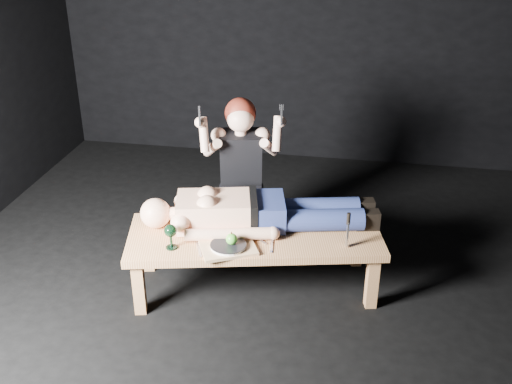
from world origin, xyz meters
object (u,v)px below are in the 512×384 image
at_px(goblet, 171,237).
at_px(table, 255,260).
at_px(carving_knife, 348,230).
at_px(kneeling_woman, 241,170).
at_px(lying_man, 262,208).
at_px(serving_tray, 228,248).

bearing_deg(goblet, table, 29.59).
bearing_deg(carving_knife, goblet, 178.22).
bearing_deg(table, goblet, -163.27).
bearing_deg(kneeling_woman, table, -82.02).
bearing_deg(lying_man, carving_knife, -30.45).
bearing_deg(goblet, serving_tray, 7.37).
relative_size(kneeling_woman, serving_tray, 3.61).
xyz_separation_m(table, kneeling_woman, (-0.22, 0.61, 0.42)).
height_order(table, goblet, goblet).
bearing_deg(kneeling_woman, carving_knife, -49.95).
distance_m(lying_man, serving_tray, 0.43).
xyz_separation_m(lying_man, serving_tray, (-0.16, -0.37, -0.13)).
bearing_deg(goblet, lying_man, 37.76).
bearing_deg(serving_tray, table, 60.93).
distance_m(lying_man, goblet, 0.69).
xyz_separation_m(kneeling_woman, carving_knife, (0.86, -0.67, -0.07)).
relative_size(goblet, carving_knife, 0.69).
height_order(table, lying_man, lying_man).
xyz_separation_m(lying_man, carving_knife, (0.61, -0.19, -0.01)).
height_order(lying_man, goblet, lying_man).
bearing_deg(table, carving_knife, -18.71).
xyz_separation_m(kneeling_woman, serving_tray, (0.09, -0.85, -0.19)).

